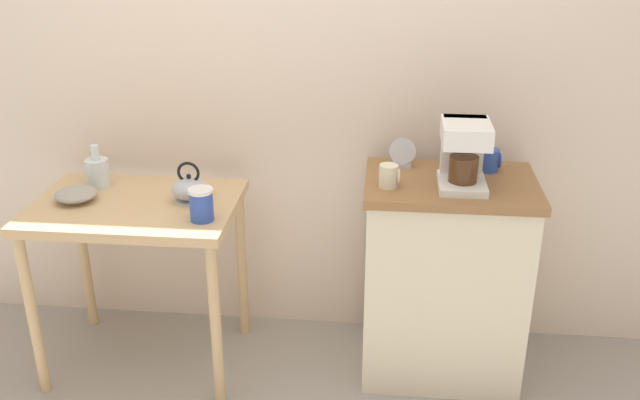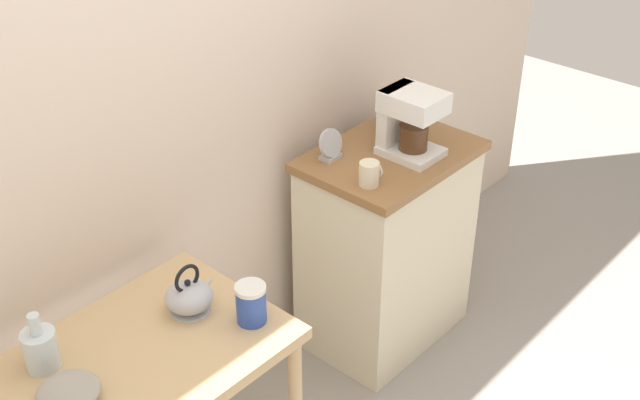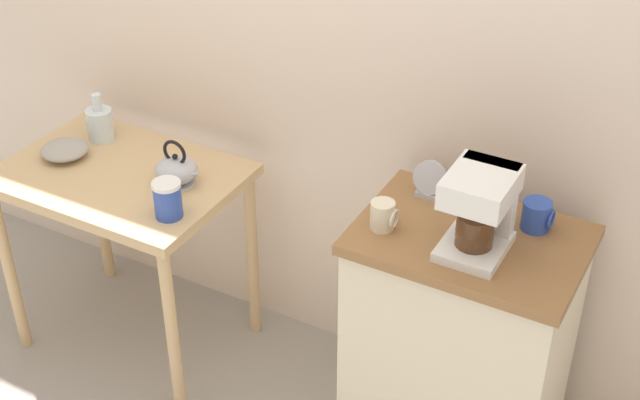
{
  "view_description": "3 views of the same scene",
  "coord_description": "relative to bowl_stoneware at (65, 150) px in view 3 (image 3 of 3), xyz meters",
  "views": [
    {
      "loc": [
        0.46,
        -2.53,
        1.92
      ],
      "look_at": [
        0.21,
        -0.05,
        0.83
      ],
      "focal_mm": 39.39,
      "sensor_mm": 36.0,
      "label": 1
    },
    {
      "loc": [
        -1.53,
        -1.57,
        2.39
      ],
      "look_at": [
        0.25,
        0.03,
        0.91
      ],
      "focal_mm": 46.14,
      "sensor_mm": 36.0,
      "label": 2
    },
    {
      "loc": [
        1.37,
        -2.05,
        2.45
      ],
      "look_at": [
        0.25,
        0.01,
        0.9
      ],
      "focal_mm": 50.82,
      "sensor_mm": 36.0,
      "label": 3
    }
  ],
  "objects": [
    {
      "name": "ground_plane",
      "position": [
        0.79,
        0.01,
        -0.8
      ],
      "size": [
        8.0,
        8.0,
        0.0
      ],
      "primitive_type": "plane",
      "color": "gray"
    },
    {
      "name": "mug_small_cream",
      "position": [
        1.27,
        -0.0,
        0.13
      ],
      "size": [
        0.08,
        0.07,
        0.09
      ],
      "color": "beige",
      "rests_on": "kitchen_counter"
    },
    {
      "name": "kitchen_counter",
      "position": [
        1.52,
        0.09,
        -0.36
      ],
      "size": [
        0.68,
        0.48,
        0.89
      ],
      "color": "beige",
      "rests_on": "ground_plane"
    },
    {
      "name": "canister_enamel",
      "position": [
        0.56,
        -0.13,
        0.03
      ],
      "size": [
        0.1,
        0.1,
        0.13
      ],
      "color": "#2D4CAD",
      "rests_on": "wooden_table"
    },
    {
      "name": "bowl_stoneware",
      "position": [
        0.0,
        0.0,
        0.0
      ],
      "size": [
        0.17,
        0.17,
        0.06
      ],
      "color": "#9E998C",
      "rests_on": "wooden_table"
    },
    {
      "name": "glass_carafe_vase",
      "position": [
        0.03,
        0.17,
        0.04
      ],
      "size": [
        0.1,
        0.1,
        0.18
      ],
      "color": "silver",
      "rests_on": "wooden_table"
    },
    {
      "name": "wooden_table",
      "position": [
        0.24,
        0.01,
        -0.14
      ],
      "size": [
        0.83,
        0.59,
        0.77
      ],
      "color": "tan",
      "rests_on": "ground_plane"
    },
    {
      "name": "coffee_maker",
      "position": [
        1.55,
        0.04,
        0.23
      ],
      "size": [
        0.18,
        0.22,
        0.26
      ],
      "color": "white",
      "rests_on": "kitchen_counter"
    },
    {
      "name": "mug_blue",
      "position": [
        1.67,
        0.21,
        0.13
      ],
      "size": [
        0.09,
        0.09,
        0.09
      ],
      "color": "#2D4CAD",
      "rests_on": "kitchen_counter"
    },
    {
      "name": "teakettle",
      "position": [
        0.47,
        0.05,
        0.02
      ],
      "size": [
        0.18,
        0.15,
        0.17
      ],
      "color": "#B2B5BA",
      "rests_on": "wooden_table"
    },
    {
      "name": "table_clock",
      "position": [
        1.32,
        0.23,
        0.14
      ],
      "size": [
        0.11,
        0.05,
        0.12
      ],
      "color": "#B2B5BA",
      "rests_on": "kitchen_counter"
    }
  ]
}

